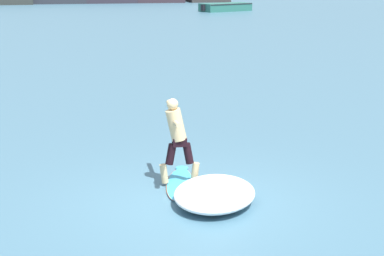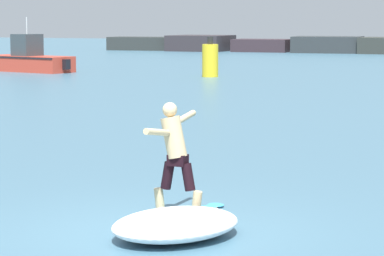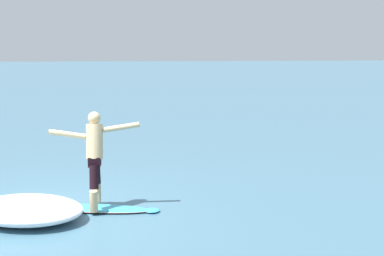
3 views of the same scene
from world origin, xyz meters
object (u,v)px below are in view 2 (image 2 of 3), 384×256
(surfer, at_px, (175,150))
(fishing_boat_near_jetty, at_px, (27,60))
(surfboard, at_px, (179,216))
(channel_marker_buoy, at_px, (210,60))

(surfer, distance_m, fishing_boat_near_jetty, 36.51)
(surfboard, distance_m, surfer, 0.97)
(surfboard, height_order, fishing_boat_near_jetty, fishing_boat_near_jetty)
(surfboard, xyz_separation_m, surfer, (-0.06, -0.03, 0.97))
(surfboard, relative_size, fishing_boat_near_jetty, 0.34)
(surfboard, bearing_deg, fishing_boat_near_jetty, 124.69)
(surfboard, height_order, channel_marker_buoy, channel_marker_buoy)
(surfboard, bearing_deg, surfer, -153.68)
(surfer, relative_size, channel_marker_buoy, 0.83)
(surfer, bearing_deg, channel_marker_buoy, 109.00)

